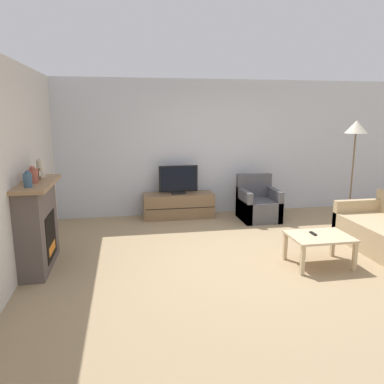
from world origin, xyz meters
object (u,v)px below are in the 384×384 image
at_px(mantel_vase_left, 28,180).
at_px(mantel_vase_right, 40,168).
at_px(remote, 313,234).
at_px(mantel_clock, 37,175).
at_px(tv, 178,181).
at_px(fireplace, 38,224).
at_px(armchair, 258,205).
at_px(floor_lamp, 356,133).
at_px(tv_stand, 179,205).
at_px(coffee_table, 319,240).
at_px(mantel_vase_centre_left, 33,175).

xyz_separation_m(mantel_vase_left, mantel_vase_right, (0.00, 0.74, 0.03)).
distance_m(mantel_vase_right, remote, 3.86).
xyz_separation_m(mantel_clock, tv, (2.17, 1.98, -0.50)).
xyz_separation_m(fireplace, armchair, (3.70, 1.70, -0.31)).
height_order(mantel_vase_left, remote, mantel_vase_left).
distance_m(remote, floor_lamp, 2.37).
height_order(mantel_vase_left, tv_stand, mantel_vase_left).
bearing_deg(armchair, coffee_table, -89.23).
bearing_deg(mantel_vase_centre_left, armchair, 25.91).
relative_size(mantel_vase_right, remote, 1.84).
relative_size(mantel_vase_right, floor_lamp, 0.14).
bearing_deg(mantel_clock, mantel_vase_right, 90.18).
bearing_deg(mantel_vase_left, remote, -2.83).
bearing_deg(mantel_clock, coffee_table, -11.21).
distance_m(fireplace, mantel_vase_left, 0.76).
bearing_deg(tv_stand, armchair, -15.18).
xyz_separation_m(armchair, floor_lamp, (1.40, -0.85, 1.42)).
height_order(mantel_vase_centre_left, tv, mantel_vase_centre_left).
xyz_separation_m(tv_stand, floor_lamp, (2.91, -1.26, 1.46)).
relative_size(coffee_table, remote, 5.41).
relative_size(tv, remote, 5.09).
height_order(mantel_vase_centre_left, remote, mantel_vase_centre_left).
bearing_deg(coffee_table, mantel_clock, 168.79).
distance_m(mantel_vase_centre_left, floor_lamp, 5.18).
xyz_separation_m(mantel_vase_right, coffee_table, (3.71, -0.98, -0.93)).
xyz_separation_m(mantel_vase_centre_left, tv, (2.17, 2.19, -0.52)).
relative_size(mantel_vase_left, remote, 1.38).
bearing_deg(floor_lamp, fireplace, -170.62).
bearing_deg(fireplace, armchair, 24.64).
relative_size(fireplace, tv, 1.61).
bearing_deg(remote, mantel_vase_centre_left, 173.27).
relative_size(remote, floor_lamp, 0.08).
xyz_separation_m(mantel_vase_centre_left, armchair, (3.68, 1.79, -0.99)).
bearing_deg(mantel_vase_left, tv, 48.68).
xyz_separation_m(mantel_vase_left, floor_lamp, (5.08, 1.21, 0.44)).
bearing_deg(armchair, tv_stand, 164.82).
relative_size(fireplace, mantel_vase_centre_left, 5.57).
bearing_deg(floor_lamp, tv, 156.57).
xyz_separation_m(mantel_vase_left, tv, (2.17, 2.47, -0.52)).
height_order(mantel_vase_right, floor_lamp, floor_lamp).
distance_m(fireplace, tv, 3.04).
relative_size(tv_stand, coffee_table, 1.69).
relative_size(fireplace, mantel_clock, 8.20).
relative_size(mantel_vase_right, tv, 0.36).
bearing_deg(floor_lamp, mantel_vase_left, -166.59).
relative_size(fireplace, mantel_vase_right, 4.45).
relative_size(mantel_vase_right, mantel_clock, 1.84).
distance_m(tv_stand, floor_lamp, 3.49).
bearing_deg(coffee_table, floor_lamp, 46.69).
bearing_deg(fireplace, coffee_table, -9.32).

